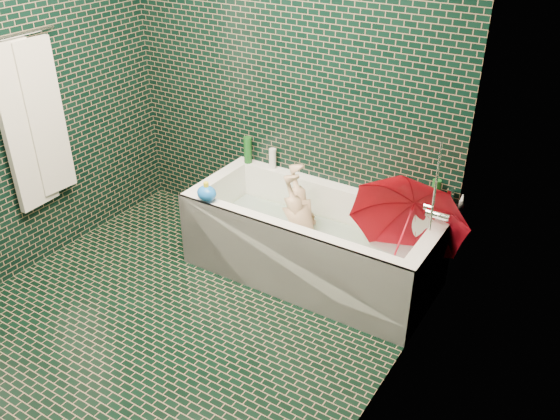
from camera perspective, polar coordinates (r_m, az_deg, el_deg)
The scene contains 20 objects.
floor at distance 3.80m, azimuth -10.90°, elevation -11.44°, with size 2.80×2.80×0.00m, color black.
wall_back at distance 4.17m, azimuth 0.56°, elevation 12.74°, with size 2.80×2.80×0.00m, color black.
wall_right at distance 2.47m, azimuth 9.23°, elevation -0.29°, with size 2.80×2.80×0.00m, color black.
bathtub at distance 4.10m, azimuth 2.97°, elevation -3.72°, with size 1.70×0.75×0.55m.
bath_mat at distance 4.15m, azimuth 3.07°, elevation -4.24°, with size 1.35×0.47×0.01m, color #52D62A.
water at distance 4.07m, azimuth 3.13°, elevation -2.56°, with size 1.48×0.53×0.00m, color silver.
towel_rail at distance 4.11m, azimuth -24.17°, elevation 15.06°, with size 0.02×0.02×0.58m, color silver.
towel at distance 4.26m, azimuth -22.68°, elevation 7.63°, with size 0.08×0.44×1.12m.
faucet at distance 3.56m, azimuth 14.76°, elevation 0.16°, with size 0.18×0.19×0.55m.
child at distance 4.10m, azimuth 2.41°, elevation -2.09°, with size 0.34×0.22×0.92m, color tan.
umbrella at distance 3.72m, azimuth 11.71°, elevation -2.32°, with size 0.72×0.72×0.63m, color red.
soap_bottle_a at distance 3.95m, azimuth 15.73°, elevation -0.59°, with size 0.10×0.10×0.26m, color white.
soap_bottle_b at distance 3.93m, azimuth 15.62°, elevation -0.74°, with size 0.09×0.09×0.20m, color #551D6E.
soap_bottle_c at distance 3.94m, azimuth 15.39°, elevation -0.57°, with size 0.13×0.13×0.16m, color #154C19.
bottle_right_tall at distance 3.91m, azimuth 14.68°, elevation 1.24°, with size 0.06×0.06×0.24m, color #154C19.
bottle_right_pump at distance 3.91m, azimuth 15.95°, elevation 0.66°, with size 0.05×0.05×0.19m, color silver.
bottle_left_tall at distance 4.48m, azimuth -3.12°, elevation 5.80°, with size 0.06×0.06×0.21m, color #154C19.
bottle_left_short at distance 4.40m, azimuth -0.73°, elevation 4.98°, with size 0.05×0.05×0.15m, color white.
rubber_duck at distance 3.98m, azimuth 11.64°, elevation 0.87°, with size 0.10×0.07×0.08m.
bath_toy at distance 3.98m, azimuth -7.08°, elevation 1.63°, with size 0.16×0.14×0.14m.
Camera 1 is at (2.09, -2.00, 2.47)m, focal length 38.00 mm.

